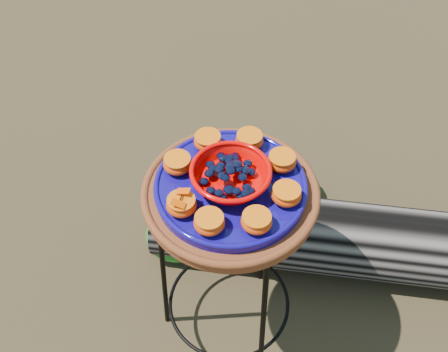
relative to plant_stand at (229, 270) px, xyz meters
The scene contains 18 objects.
ground 0.35m from the plant_stand, ahead, with size 60.00×60.00×0.00m, color #322818.
plant_stand is the anchor object (origin of this frame).
terracotta_saucer 0.37m from the plant_stand, ahead, with size 0.45×0.45×0.04m, color #49240D.
cobalt_plate 0.40m from the plant_stand, ahead, with size 0.39×0.39×0.03m, color #0B0552.
red_bowl 0.44m from the plant_stand, ahead, with size 0.19×0.19×0.05m, color #D60300, non-canonical shape.
glass_gems 0.48m from the plant_stand, ahead, with size 0.15×0.15×0.03m, color black, non-canonical shape.
orange_half_0 0.46m from the plant_stand, 112.54° to the right, with size 0.08×0.08×0.04m, color #AE200C.
orange_half_1 0.46m from the plant_stand, 78.09° to the right, with size 0.08×0.08×0.04m, color #AE200C.
orange_half_2 0.46m from the plant_stand, 33.09° to the right, with size 0.08×0.08×0.04m, color #AE200C.
orange_half_3 0.46m from the plant_stand, 11.91° to the left, with size 0.08×0.08×0.04m, color #AE200C.
orange_half_4 0.46m from the plant_stand, 56.91° to the left, with size 0.08×0.08×0.04m, color #AE200C.
orange_half_5 0.46m from the plant_stand, 101.91° to the left, with size 0.08×0.08×0.04m, color #AE200C.
orange_half_6 0.46m from the plant_stand, 146.91° to the left, with size 0.08×0.08×0.04m, color #AE200C.
orange_half_7 0.46m from the plant_stand, 168.09° to the right, with size 0.08×0.08×0.04m, color #AE200C.
butterfly 0.48m from the plant_stand, 112.54° to the right, with size 0.07×0.05×0.01m, color #DB4100, non-canonical shape.
driftwood_log 0.58m from the plant_stand, 61.28° to the left, with size 1.50×0.39×0.28m, color black, non-canonical shape.
foliage_left 0.49m from the plant_stand, 152.19° to the left, with size 0.25×0.25×0.13m, color #176013.
foliage_back 0.67m from the plant_stand, 99.39° to the left, with size 0.29×0.29×0.15m, color #176013.
Camera 1 is at (0.49, -0.79, 1.85)m, focal length 45.00 mm.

